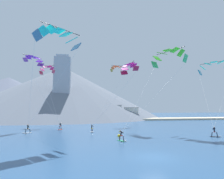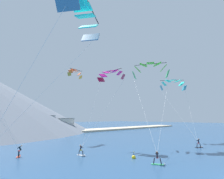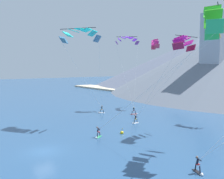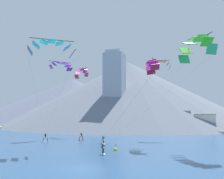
{
  "view_description": "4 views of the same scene",
  "coord_description": "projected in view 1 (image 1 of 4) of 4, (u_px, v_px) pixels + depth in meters",
  "views": [
    {
      "loc": [
        -7.21,
        -16.7,
        4.65
      ],
      "look_at": [
        -1.7,
        13.81,
        8.16
      ],
      "focal_mm": 28.0,
      "sensor_mm": 36.0,
      "label": 1
    },
    {
      "loc": [
        -20.63,
        -2.99,
        5.57
      ],
      "look_at": [
        1.15,
        19.05,
        10.61
      ],
      "focal_mm": 28.0,
      "sensor_mm": 36.0,
      "label": 2
    },
    {
      "loc": [
        29.33,
        -11.26,
        10.44
      ],
      "look_at": [
        -3.04,
        12.83,
        6.82
      ],
      "focal_mm": 40.0,
      "sensor_mm": 36.0,
      "label": 3
    },
    {
      "loc": [
        10.02,
        -23.68,
        5.48
      ],
      "look_at": [
        -1.91,
        15.53,
        9.51
      ],
      "focal_mm": 40.0,
      "sensor_mm": 36.0,
      "label": 4
    }
  ],
  "objects": [
    {
      "name": "mountain_peak_west_ridge",
      "position": [
        63.0,
        92.0,
        109.89
      ],
      "size": [
        116.91,
        116.91,
        31.32
      ],
      "color": "slate",
      "rests_on": "ground"
    },
    {
      "name": "shoreline_strip",
      "position": [
        98.0,
        120.0,
        73.31
      ],
      "size": [
        180.0,
        10.0,
        0.7
      ],
      "primitive_type": "cube",
      "color": "beige",
      "rests_on": "ground"
    },
    {
      "name": "kitesurfer_far_right",
      "position": [
        27.0,
        131.0,
        34.0
      ],
      "size": [
        1.72,
        1.19,
        1.75
      ],
      "color": "white",
      "rests_on": "ground"
    },
    {
      "name": "kitesurfer_mid_center",
      "position": [
        122.0,
        138.0,
        25.46
      ],
      "size": [
        1.22,
        1.7,
        1.66
      ],
      "color": "#33B266",
      "rests_on": "ground"
    },
    {
      "name": "kitesurfer_near_lead",
      "position": [
        61.0,
        127.0,
        39.99
      ],
      "size": [
        1.05,
        1.76,
        1.73
      ],
      "color": "#E54C33",
      "rests_on": "ground"
    },
    {
      "name": "parafoil_kite_near_trail",
      "position": [
        129.0,
        67.0,
        40.87
      ],
      "size": [
        10.13,
        6.14,
        14.16
      ],
      "color": "#A8183C"
    },
    {
      "name": "mountain_peak_central_summit",
      "position": [
        7.0,
        97.0,
        119.66
      ],
      "size": [
        117.6,
        117.6,
        26.64
      ],
      "color": "slate",
      "rests_on": "ground"
    },
    {
      "name": "parafoil_kite_near_lead",
      "position": [
        34.0,
        60.0,
        44.43
      ],
      "size": [
        9.62,
        6.99,
        16.86
      ],
      "color": "purple"
    },
    {
      "name": "parafoil_kite_far_right",
      "position": [
        58.0,
        36.0,
        28.22
      ],
      "size": [
        9.94,
        11.89,
        16.06
      ],
      "color": "#33678E"
    },
    {
      "name": "parafoil_kite_far_left",
      "position": [
        214.0,
        66.0,
        40.69
      ],
      "size": [
        11.16,
        11.21,
        14.47
      ],
      "color": "teal"
    },
    {
      "name": "parafoil_kite_mid_center",
      "position": [
        168.0,
        56.0,
        38.0
      ],
      "size": [
        15.54,
        12.23,
        16.36
      ],
      "color": "#2CB762"
    },
    {
      "name": "highrise_tower",
      "position": [
        62.0,
        88.0,
        77.69
      ],
      "size": [
        7.0,
        7.0,
        28.74
      ],
      "color": "#A8ADB7",
      "rests_on": "ground"
    },
    {
      "name": "kitesurfer_near_trail",
      "position": [
        92.0,
        130.0,
        35.27
      ],
      "size": [
        0.65,
        1.78,
        1.66
      ],
      "color": "white",
      "rests_on": "ground"
    },
    {
      "name": "parafoil_kite_distant_high_outer",
      "position": [
        47.0,
        69.0,
        52.69
      ],
      "size": [
        5.04,
        3.92,
        2.5
      ],
      "color": "#C73956"
    },
    {
      "name": "shore_building_promenade_mid",
      "position": [
        76.0,
        112.0,
        73.21
      ],
      "size": [
        9.23,
        4.84,
        6.72
      ],
      "color": "#A89E8E",
      "rests_on": "ground"
    },
    {
      "name": "ground_plane",
      "position": [
        154.0,
        157.0,
        17.08
      ],
      "size": [
        400.0,
        400.0,
        0.0
      ],
      "primitive_type": "plane",
      "color": "navy"
    },
    {
      "name": "kitesurfer_far_left",
      "position": [
        216.0,
        134.0,
        29.42
      ],
      "size": [
        1.75,
        1.09,
        1.76
      ],
      "color": "black",
      "rests_on": "ground"
    },
    {
      "name": "shore_building_old_town",
      "position": [
        29.0,
        112.0,
        70.48
      ],
      "size": [
        10.11,
        6.71,
        6.84
      ],
      "color": "silver",
      "rests_on": "ground"
    },
    {
      "name": "shore_building_quay_east",
      "position": [
        6.0,
        115.0,
        69.5
      ],
      "size": [
        5.29,
        6.33,
        4.38
      ],
      "color": "beige",
      "rests_on": "ground"
    },
    {
      "name": "parafoil_kite_distant_low_drift",
      "position": [
        118.0,
        68.0,
        55.08
      ],
      "size": [
        4.75,
        2.09,
        2.14
      ],
      "color": "#AA9635"
    },
    {
      "name": "race_marker_buoy",
      "position": [
        119.0,
        136.0,
        29.67
      ],
      "size": [
        0.56,
        0.56,
        1.02
      ],
      "color": "yellow",
      "rests_on": "ground"
    },
    {
      "name": "shore_building_quay_west",
      "position": [
        111.0,
        112.0,
        78.52
      ],
      "size": [
        9.11,
        4.67,
        6.54
      ],
      "color": "silver",
      "rests_on": "ground"
    },
    {
      "name": "shore_building_harbour_front",
      "position": [
        130.0,
        113.0,
        78.39
      ],
      "size": [
        6.38,
        4.65,
        5.49
      ],
      "color": "silver",
      "rests_on": "ground"
    }
  ]
}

